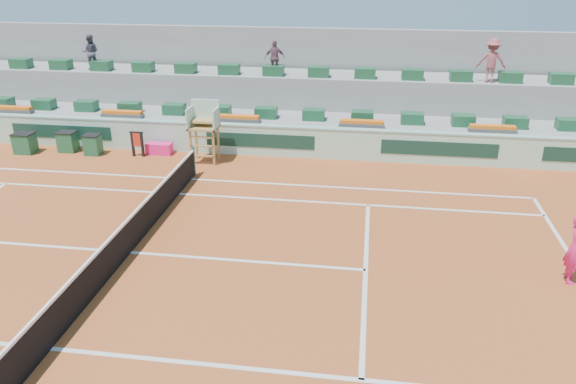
# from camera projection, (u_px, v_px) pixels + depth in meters

# --- Properties ---
(ground) EXTENTS (90.00, 90.00, 0.00)m
(ground) POSITION_uv_depth(u_px,v_px,m) (131.00, 253.00, 15.37)
(ground) COLOR #95431C
(ground) RESTS_ON ground
(seating_tier_lower) EXTENTS (36.00, 4.00, 1.20)m
(seating_tier_lower) POSITION_uv_depth(u_px,v_px,m) (226.00, 124.00, 24.87)
(seating_tier_lower) COLOR gray
(seating_tier_lower) RESTS_ON ground
(seating_tier_upper) EXTENTS (36.00, 2.40, 2.60)m
(seating_tier_upper) POSITION_uv_depth(u_px,v_px,m) (234.00, 100.00, 26.06)
(seating_tier_upper) COLOR gray
(seating_tier_upper) RESTS_ON ground
(stadium_back_wall) EXTENTS (36.00, 0.40, 4.40)m
(stadium_back_wall) POSITION_uv_depth(u_px,v_px,m) (241.00, 73.00, 27.16)
(stadium_back_wall) COLOR gray
(stadium_back_wall) RESTS_ON ground
(player_bag) EXTENTS (1.03, 0.46, 0.46)m
(player_bag) POSITION_uv_depth(u_px,v_px,m) (159.00, 149.00, 22.85)
(player_bag) COLOR #FF217F
(player_bag) RESTS_ON ground
(spectator_left) EXTENTS (0.90, 0.79, 1.57)m
(spectator_left) POSITION_uv_depth(u_px,v_px,m) (91.00, 52.00, 25.70)
(spectator_left) COLOR #464651
(spectator_left) RESTS_ON seating_tier_upper
(spectator_mid) EXTENTS (0.92, 0.48, 1.51)m
(spectator_mid) POSITION_uv_depth(u_px,v_px,m) (275.00, 58.00, 24.51)
(spectator_mid) COLOR #734C5D
(spectator_mid) RESTS_ON seating_tier_upper
(spectator_right) EXTENTS (1.26, 0.87, 1.79)m
(spectator_right) POSITION_uv_depth(u_px,v_px,m) (492.00, 61.00, 23.07)
(spectator_right) COLOR #8F474C
(spectator_right) RESTS_ON seating_tier_upper
(court_lines) EXTENTS (23.89, 11.09, 0.01)m
(court_lines) POSITION_uv_depth(u_px,v_px,m) (131.00, 252.00, 15.37)
(court_lines) COLOR silver
(court_lines) RESTS_ON ground
(tennis_net) EXTENTS (0.10, 11.97, 1.10)m
(tennis_net) POSITION_uv_depth(u_px,v_px,m) (128.00, 235.00, 15.16)
(tennis_net) COLOR black
(tennis_net) RESTS_ON ground
(advertising_hoarding) EXTENTS (36.00, 0.34, 1.26)m
(advertising_hoarding) POSITION_uv_depth(u_px,v_px,m) (213.00, 138.00, 22.85)
(advertising_hoarding) COLOR #A6D1B9
(advertising_hoarding) RESTS_ON ground
(umpire_chair) EXTENTS (1.10, 0.90, 2.40)m
(umpire_chair) POSITION_uv_depth(u_px,v_px,m) (204.00, 123.00, 21.59)
(umpire_chair) COLOR olive
(umpire_chair) RESTS_ON ground
(seat_row_lower) EXTENTS (32.90, 0.60, 0.44)m
(seat_row_lower) POSITION_uv_depth(u_px,v_px,m) (220.00, 111.00, 23.73)
(seat_row_lower) COLOR #194D2D
(seat_row_lower) RESTS_ON seating_tier_lower
(seat_row_upper) EXTENTS (32.90, 0.60, 0.44)m
(seat_row_upper) POSITION_uv_depth(u_px,v_px,m) (229.00, 69.00, 24.91)
(seat_row_upper) COLOR #194D2D
(seat_row_upper) RESTS_ON seating_tier_upper
(flower_planters) EXTENTS (26.80, 0.36, 0.28)m
(flower_planters) POSITION_uv_depth(u_px,v_px,m) (180.00, 116.00, 23.24)
(flower_planters) COLOR #4C4C4C
(flower_planters) RESTS_ON seating_tier_lower
(drink_cooler_a) EXTENTS (0.65, 0.57, 0.84)m
(drink_cooler_a) POSITION_uv_depth(u_px,v_px,m) (93.00, 145.00, 22.71)
(drink_cooler_a) COLOR #1B5131
(drink_cooler_a) RESTS_ON ground
(drink_cooler_b) EXTENTS (0.73, 0.63, 0.84)m
(drink_cooler_b) POSITION_uv_depth(u_px,v_px,m) (68.00, 141.00, 23.10)
(drink_cooler_b) COLOR #1B5131
(drink_cooler_b) RESTS_ON ground
(drink_cooler_c) EXTENTS (0.80, 0.69, 0.84)m
(drink_cooler_c) POSITION_uv_depth(u_px,v_px,m) (25.00, 143.00, 22.91)
(drink_cooler_c) COLOR #1B5131
(drink_cooler_c) RESTS_ON ground
(towel_rack) EXTENTS (0.55, 0.09, 1.03)m
(towel_rack) POSITION_uv_depth(u_px,v_px,m) (137.00, 142.00, 22.44)
(towel_rack) COLOR black
(towel_rack) RESTS_ON ground
(tennis_player) EXTENTS (0.52, 0.92, 2.28)m
(tennis_player) POSITION_uv_depth(u_px,v_px,m) (576.00, 248.00, 13.71)
(tennis_player) COLOR #FF217F
(tennis_player) RESTS_ON ground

